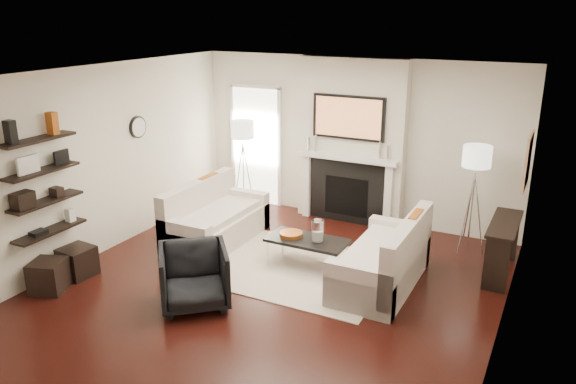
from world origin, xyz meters
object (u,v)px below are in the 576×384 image
at_px(lamp_left_shade, 242,129).
at_px(ottoman_near, 78,262).
at_px(lamp_right_shade, 477,156).
at_px(loveseat_right_base, 380,269).
at_px(loveseat_left_base, 217,229).
at_px(armchair, 194,274).
at_px(coffee_table, 307,240).

relative_size(lamp_left_shade, ottoman_near, 1.00).
height_order(lamp_right_shade, ottoman_near, lamp_right_shade).
xyz_separation_m(loveseat_right_base, lamp_right_shade, (0.83, 1.59, 1.24)).
height_order(loveseat_left_base, loveseat_right_base, same).
bearing_deg(loveseat_left_base, armchair, -64.13).
xyz_separation_m(coffee_table, lamp_left_shade, (-2.01, 1.64, 1.05)).
xyz_separation_m(coffee_table, lamp_right_shade, (1.89, 1.56, 1.05)).
xyz_separation_m(armchair, lamp_right_shade, (2.65, 3.11, 1.04)).
xyz_separation_m(coffee_table, ottoman_near, (-2.63, -1.63, -0.20)).
height_order(loveseat_right_base, coffee_table, same).
relative_size(loveseat_left_base, lamp_right_shade, 4.50).
xyz_separation_m(lamp_left_shade, lamp_right_shade, (3.90, -0.08, 0.00)).
xyz_separation_m(loveseat_left_base, lamp_left_shade, (-0.40, 1.46, 1.24)).
bearing_deg(loveseat_left_base, lamp_left_shade, 105.50).
relative_size(loveseat_left_base, lamp_left_shade, 4.50).
bearing_deg(lamp_left_shade, armchair, -68.69).
distance_m(lamp_left_shade, ottoman_near, 3.55).
bearing_deg(lamp_left_shade, coffee_table, -39.18).
relative_size(loveseat_right_base, lamp_right_shade, 4.50).
distance_m(loveseat_right_base, ottoman_near, 4.02).
bearing_deg(coffee_table, lamp_right_shade, 39.56).
relative_size(loveseat_right_base, lamp_left_shade, 4.50).
bearing_deg(loveseat_left_base, loveseat_right_base, -4.52).
bearing_deg(loveseat_right_base, ottoman_near, -156.64).
height_order(coffee_table, lamp_right_shade, lamp_right_shade).
bearing_deg(lamp_left_shade, ottoman_near, -100.75).
bearing_deg(armchair, lamp_right_shade, 9.84).
distance_m(armchair, lamp_right_shade, 4.22).
bearing_deg(lamp_left_shade, loveseat_right_base, -28.53).
bearing_deg(loveseat_right_base, coffee_table, 178.38).
relative_size(coffee_table, lamp_left_shade, 2.75).
bearing_deg(lamp_right_shade, lamp_left_shade, 178.78).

